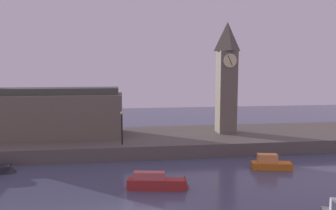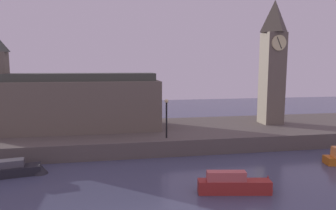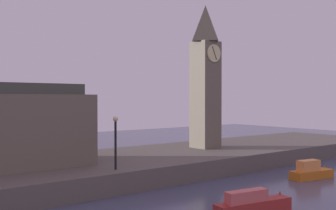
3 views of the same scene
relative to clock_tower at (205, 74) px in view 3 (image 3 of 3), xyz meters
The scene contains 5 objects.
far_embankment 14.35m from the clock_tower, behind, with size 70.00×12.00×1.50m, color #5B544C.
clock_tower is the anchor object (origin of this frame).
streetlamp 15.23m from the clock_tower, 159.26° to the right, with size 0.36×0.36×3.69m.
boat_dinghy_red 19.96m from the clock_tower, 125.05° to the right, with size 5.24×1.72×1.62m.
boat_patrol_orange 13.94m from the clock_tower, 82.91° to the right, with size 4.49×1.84×1.63m.
Camera 3 is at (-15.82, -8.33, 6.39)m, focal length 42.61 mm.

